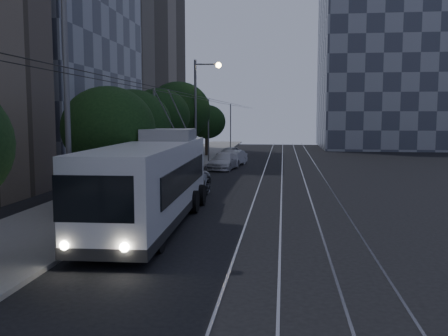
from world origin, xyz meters
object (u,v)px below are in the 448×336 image
at_px(car_white_b, 224,161).
at_px(car_white_d, 229,153).
at_px(streetlamp_far, 200,104).
at_px(trolleybus, 152,182).
at_px(car_white_c, 233,158).
at_px(streetlamp_near, 77,59).
at_px(pickup_silver, 167,183).
at_px(car_white_a, 187,176).

bearing_deg(car_white_b, car_white_d, 102.07).
bearing_deg(streetlamp_far, car_white_d, 85.06).
relative_size(trolleybus, streetlamp_far, 1.47).
height_order(car_white_b, car_white_d, car_white_b).
distance_m(car_white_b, car_white_d, 10.42).
relative_size(trolleybus, car_white_c, 3.14).
relative_size(car_white_b, car_white_c, 1.13).
xyz_separation_m(car_white_b, streetlamp_near, (-2.28, -24.08, 5.77)).
bearing_deg(car_white_d, streetlamp_near, -70.15).
distance_m(car_white_c, streetlamp_near, 28.02).
relative_size(car_white_d, streetlamp_near, 0.34).
xyz_separation_m(pickup_silver, streetlamp_near, (-1.08, -8.75, 5.54)).
xyz_separation_m(streetlamp_near, streetlamp_far, (0.57, 22.52, -1.05)).
xyz_separation_m(trolleybus, car_white_c, (0.85, 24.35, -1.10)).
bearing_deg(streetlamp_near, car_white_c, 84.40).
xyz_separation_m(car_white_d, streetlamp_far, (-1.03, -11.96, 4.77)).
bearing_deg(car_white_c, streetlamp_far, -99.40).
relative_size(car_white_a, streetlamp_near, 0.35).
xyz_separation_m(pickup_silver, car_white_d, (0.53, 25.74, -0.28)).
bearing_deg(car_white_c, streetlamp_near, -81.21).
distance_m(trolleybus, streetlamp_far, 19.95).
bearing_deg(car_white_c, car_white_b, -82.69).
distance_m(pickup_silver, car_white_b, 15.38).
distance_m(trolleybus, pickup_silver, 5.92).
height_order(streetlamp_near, streetlamp_far, streetlamp_near).
xyz_separation_m(trolleybus, streetlamp_far, (-1.25, 19.58, 3.61)).
height_order(car_white_a, streetlamp_far, streetlamp_far).
distance_m(trolleybus, car_white_a, 11.22).
xyz_separation_m(car_white_a, car_white_b, (1.17, 10.00, 0.04)).
height_order(car_white_a, car_white_b, car_white_b).
height_order(trolleybus, car_white_d, trolleybus).
bearing_deg(car_white_b, car_white_c, 91.30).
distance_m(trolleybus, car_white_b, 21.17).
xyz_separation_m(pickup_silver, car_white_b, (1.20, 15.34, -0.22)).
height_order(trolleybus, car_white_a, trolleybus).
height_order(trolleybus, pickup_silver, trolleybus).
distance_m(trolleybus, car_white_d, 31.56).
bearing_deg(streetlamp_far, car_white_a, -86.38).
xyz_separation_m(car_white_b, streetlamp_far, (-1.70, -1.56, 4.72)).
relative_size(car_white_c, car_white_d, 1.13).
bearing_deg(pickup_silver, streetlamp_far, 103.03).
xyz_separation_m(car_white_c, streetlamp_far, (-2.10, -4.77, 4.71)).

